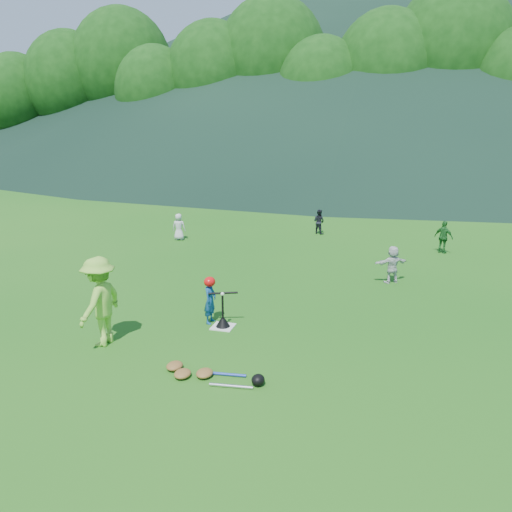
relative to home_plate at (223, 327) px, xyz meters
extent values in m
plane|color=#185914|center=(0.00, 0.00, -0.01)|extent=(120.00, 120.00, 0.00)
cube|color=silver|center=(0.00, 0.00, 0.00)|extent=(0.45, 0.45, 0.02)
sphere|color=white|center=(0.00, 0.00, 0.73)|extent=(0.08, 0.08, 0.08)
imported|color=navy|center=(-0.34, 0.16, 0.49)|extent=(0.26, 0.38, 1.00)
imported|color=#8ACE3C|center=(-1.96, -1.41, 0.86)|extent=(0.69, 1.15, 1.74)
imported|color=silver|center=(-4.24, 7.09, 0.47)|extent=(0.51, 0.37, 0.97)
imported|color=black|center=(0.48, 9.53, 0.46)|extent=(0.56, 0.52, 0.94)
imported|color=#1C5E22|center=(4.85, 7.75, 0.52)|extent=(0.67, 0.55, 1.07)
imported|color=silver|center=(3.32, 4.09, 0.50)|extent=(0.95, 0.75, 1.01)
cone|color=black|center=(0.00, 0.00, 0.10)|extent=(0.30, 0.30, 0.18)
cylinder|color=black|center=(0.00, 0.00, 0.44)|extent=(0.04, 0.04, 0.50)
ellipsoid|color=red|center=(-0.34, 0.16, 0.91)|extent=(0.24, 0.26, 0.22)
cylinder|color=black|center=(-0.04, 0.15, 0.69)|extent=(0.61, 0.23, 0.07)
ellipsoid|color=olive|center=(0.06, -2.19, 0.05)|extent=(0.28, 0.34, 0.13)
ellipsoid|color=olive|center=(0.41, -2.07, 0.05)|extent=(0.28, 0.34, 0.13)
ellipsoid|color=olive|center=(-0.19, -1.97, 0.05)|extent=(0.28, 0.34, 0.13)
cylinder|color=silver|center=(0.96, -2.29, 0.02)|extent=(0.72, 0.14, 0.06)
cylinder|color=#263FA5|center=(0.76, -1.94, 0.02)|extent=(0.68, 0.13, 0.05)
ellipsoid|color=black|center=(1.36, -2.09, 0.08)|extent=(0.22, 0.24, 0.19)
cube|color=gray|center=(0.00, 28.00, 0.59)|extent=(70.00, 0.03, 1.20)
cube|color=yellow|center=(0.00, 28.00, 1.23)|extent=(70.00, 0.08, 0.08)
cylinder|color=gray|center=(0.00, 28.00, 0.59)|extent=(0.07, 0.07, 1.30)
cylinder|color=#382314|center=(-32.00, 32.00, 1.56)|extent=(0.56, 0.56, 3.15)
ellipsoid|color=#164711|center=(-32.00, 32.00, 6.56)|extent=(6.84, 6.84, 7.87)
cylinder|color=#382314|center=(-27.20, 33.50, 1.86)|extent=(0.56, 0.56, 3.74)
ellipsoid|color=#164711|center=(-27.20, 33.50, 7.80)|extent=(8.13, 8.13, 9.35)
cylinder|color=#382314|center=(-22.40, 35.00, 2.16)|extent=(0.56, 0.56, 4.34)
ellipsoid|color=#164711|center=(-22.40, 35.00, 9.04)|extent=(9.42, 9.42, 10.84)
cylinder|color=#382314|center=(-17.60, 32.00, 1.58)|extent=(0.56, 0.56, 3.18)
ellipsoid|color=#164711|center=(-17.60, 32.00, 6.63)|extent=(6.92, 6.92, 7.95)
cylinder|color=#382314|center=(-12.80, 33.50, 1.88)|extent=(0.56, 0.56, 3.78)
ellipsoid|color=#164711|center=(-12.80, 33.50, 7.87)|extent=(8.21, 8.21, 9.44)
cylinder|color=#382314|center=(-8.00, 35.00, 2.18)|extent=(0.56, 0.56, 4.38)
ellipsoid|color=#164711|center=(-8.00, 35.00, 9.12)|extent=(9.50, 9.50, 10.92)
cylinder|color=#382314|center=(-3.20, 32.00, 1.60)|extent=(0.56, 0.56, 3.22)
ellipsoid|color=#164711|center=(-3.20, 32.00, 6.71)|extent=(6.99, 6.99, 8.04)
cylinder|color=#382314|center=(1.60, 33.50, 1.90)|extent=(0.56, 0.56, 3.81)
ellipsoid|color=#164711|center=(1.60, 33.50, 7.95)|extent=(8.28, 8.28, 9.53)
cylinder|color=#382314|center=(6.40, 35.00, 2.19)|extent=(0.56, 0.56, 4.41)
ellipsoid|color=#164711|center=(6.40, 35.00, 9.19)|extent=(9.58, 9.58, 11.01)
cone|color=black|center=(0.00, 83.00, 15.99)|extent=(140.00, 140.00, 32.00)
cone|color=black|center=(-45.00, 76.00, 9.99)|extent=(80.00, 80.00, 20.00)
camera|label=1|loc=(3.37, -9.15, 4.18)|focal=35.00mm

